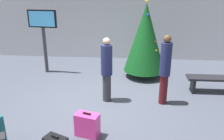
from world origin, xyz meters
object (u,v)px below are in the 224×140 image
object	(u,v)px
waiting_bench	(214,81)
suitcase_0	(87,125)
traveller_1	(107,68)
holiday_tree	(145,38)
traveller_0	(165,68)
flight_info_kiosk	(43,28)

from	to	relation	value
waiting_bench	suitcase_0	size ratio (longest dim) A/B	2.85
traveller_1	waiting_bench	bearing A→B (deg)	14.61
waiting_bench	suitcase_0	xyz separation A→B (m)	(-3.35, -2.48, -0.11)
holiday_tree	traveller_0	distance (m)	2.06
flight_info_kiosk	waiting_bench	bearing A→B (deg)	-13.05
traveller_0	traveller_1	xyz separation A→B (m)	(-1.53, 0.03, -0.07)
holiday_tree	traveller_1	bearing A→B (deg)	-119.31
traveller_0	suitcase_0	xyz separation A→B (m)	(-1.77, -1.63, -0.76)
holiday_tree	suitcase_0	xyz separation A→B (m)	(-1.34, -3.62, -1.12)
traveller_1	suitcase_0	distance (m)	1.82
traveller_1	suitcase_0	xyz separation A→B (m)	(-0.24, -1.66, -0.69)
traveller_1	holiday_tree	bearing A→B (deg)	60.69
flight_info_kiosk	suitcase_0	size ratio (longest dim) A/B	4.07
traveller_0	traveller_1	world-z (taller)	traveller_0
flight_info_kiosk	traveller_1	size ratio (longest dim) A/B	1.26
holiday_tree	waiting_bench	distance (m)	2.52
holiday_tree	traveller_0	bearing A→B (deg)	-77.69
holiday_tree	traveller_0	size ratio (longest dim) A/B	1.39
flight_info_kiosk	waiting_bench	distance (m)	5.84
waiting_bench	traveller_1	xyz separation A→B (m)	(-3.11, -0.81, 0.59)
waiting_bench	suitcase_0	bearing A→B (deg)	-143.57
waiting_bench	traveller_1	world-z (taller)	traveller_1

